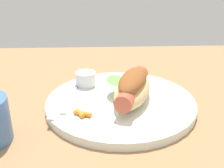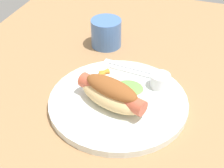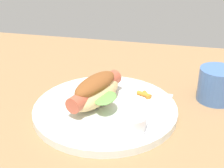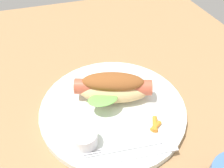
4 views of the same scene
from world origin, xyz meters
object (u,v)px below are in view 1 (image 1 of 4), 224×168
object	(u,v)px
fork	(70,97)
carrot_garnish	(81,113)
knife	(60,100)
hot_dog	(132,87)
plate	(121,103)
sauce_ramekin	(86,79)

from	to	relation	value
fork	carrot_garnish	world-z (taller)	carrot_garnish
fork	carrot_garnish	size ratio (longest dim) A/B	4.09
fork	knife	distance (cm)	2.20
fork	knife	bearing A→B (deg)	125.24
hot_dog	knife	distance (cm)	14.77
carrot_garnish	plate	bearing A→B (deg)	-141.29
fork	carrot_garnish	distance (cm)	7.64
fork	knife	world-z (taller)	same
hot_dog	sauce_ramekin	world-z (taller)	hot_dog
hot_dog	fork	xyz separation A→B (cm)	(12.55, -1.78, -2.84)
carrot_garnish	sauce_ramekin	bearing A→B (deg)	-91.10
plate	hot_dog	world-z (taller)	hot_dog
plate	fork	size ratio (longest dim) A/B	2.12
plate	hot_dog	distance (cm)	4.50
hot_dog	knife	bearing A→B (deg)	106.51
fork	carrot_garnish	xyz separation A→B (cm)	(-2.72, 7.14, 0.26)
knife	carrot_garnish	distance (cm)	7.63
fork	carrot_garnish	bearing A→B (deg)	-153.40
plate	sauce_ramekin	distance (cm)	10.79
hot_dog	sauce_ramekin	bearing A→B (deg)	68.42
hot_dog	plate	bearing A→B (deg)	90.91
carrot_garnish	knife	bearing A→B (deg)	-52.54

